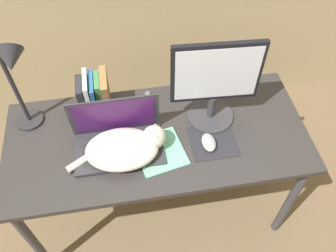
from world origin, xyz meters
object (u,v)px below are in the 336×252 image
Objects in this scene: desk_lamp at (14,74)px; laptop at (118,139)px; computer_mouse at (209,142)px; notepad at (161,151)px; cat at (126,148)px; book_row at (95,95)px; external_monitor at (215,82)px; webcam at (148,95)px.

laptop is at bearing -26.32° from desk_lamp.
computer_mouse is 0.40× the size of notepad.
notepad is (0.56, -0.25, -0.32)m from desk_lamp.
book_row is (-0.11, 0.30, 0.04)m from cat.
webcam is at bearing 151.52° from external_monitor.
desk_lamp reaches higher than book_row.
notepad is (0.18, -0.07, -0.04)m from laptop.
book_row reaches higher than webcam.
cat is 0.34m from webcam.
notepad is (-0.27, -0.17, -0.23)m from external_monitor.
cat is 0.37m from computer_mouse.
cat is at bearing 176.16° from notepad.
laptop is 3.83× the size of computer_mouse.
cat is 0.32m from book_row.
external_monitor is at bearing 31.62° from notepad.
book_row is at bearing 165.09° from external_monitor.
notepad is at bearing -3.84° from cat.
computer_mouse is (0.40, -0.06, -0.03)m from laptop.
external_monitor reaches higher than webcam.
webcam is (0.25, 0.01, -0.06)m from book_row.
desk_lamp is at bearing -173.17° from webcam.
external_monitor reaches higher than book_row.
laptop is 0.89× the size of external_monitor.
laptop reaches higher than cat.
laptop is 0.20m from notepad.
desk_lamp is at bearing 173.94° from external_monitor.
desk_lamp reaches higher than cat.
webcam is at bearing 92.32° from notepad.
desk_lamp is (-0.29, -0.05, 0.23)m from book_row.
notepad is at bearing -148.38° from external_monitor.
external_monitor is at bearing 20.29° from cat.
cat is at bearing -61.95° from laptop.
computer_mouse is 0.39m from webcam.
cat is (0.03, -0.06, 0.01)m from laptop.
webcam is (-0.23, 0.32, 0.02)m from computer_mouse.
external_monitor reaches higher than laptop.
book_row is at bearing -177.61° from webcam.
notepad is 0.32m from webcam.
laptop reaches higher than webcam.
webcam is at bearing 65.79° from cat.
book_row is 0.26m from webcam.
webcam is (0.14, 0.31, -0.01)m from cat.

